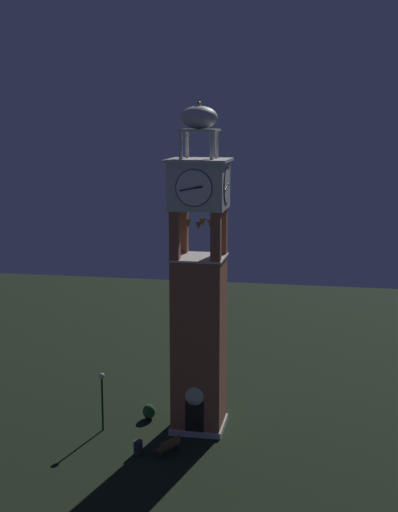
# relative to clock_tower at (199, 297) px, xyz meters

# --- Properties ---
(ground) EXTENTS (80.00, 80.00, 0.00)m
(ground) POSITION_rel_clock_tower_xyz_m (-0.00, 0.00, -8.19)
(ground) COLOR black
(clock_tower) EXTENTS (3.53, 3.53, 19.49)m
(clock_tower) POSITION_rel_clock_tower_xyz_m (0.00, 0.00, 0.00)
(clock_tower) COLOR #93543D
(clock_tower) RESTS_ON ground
(park_bench) EXTENTS (1.21, 1.59, 0.95)m
(park_bench) POSITION_rel_clock_tower_xyz_m (-1.01, -3.93, -7.71)
(park_bench) COLOR brown
(park_bench) RESTS_ON ground
(lamp_post) EXTENTS (0.36, 0.36, 3.62)m
(lamp_post) POSITION_rel_clock_tower_xyz_m (-5.63, -1.50, -5.66)
(lamp_post) COLOR black
(lamp_post) RESTS_ON ground
(trash_bin) EXTENTS (0.52, 0.52, 0.80)m
(trash_bin) POSITION_rel_clock_tower_xyz_m (-2.69, -4.25, -7.79)
(trash_bin) COLOR #2D2D33
(trash_bin) RESTS_ON ground
(shrub_near_entry) EXTENTS (0.79, 0.79, 0.94)m
(shrub_near_entry) POSITION_rel_clock_tower_xyz_m (-3.31, 0.66, -7.72)
(shrub_near_entry) COLOR #28562D
(shrub_near_entry) RESTS_ON ground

